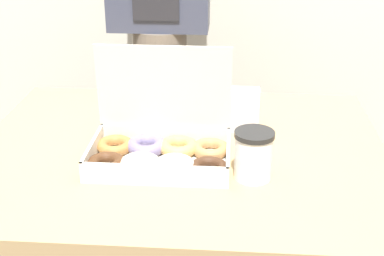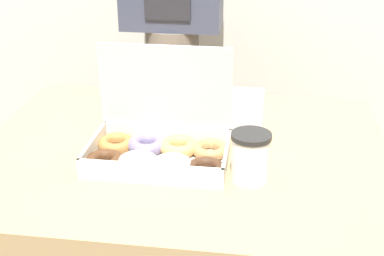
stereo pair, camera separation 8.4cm
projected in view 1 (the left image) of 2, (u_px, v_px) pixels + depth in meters
The scene contains 4 objects.
donut_box at pixel (160, 148), 1.34m from camera, with size 0.37×0.25×0.28m.
coffee_cup at pixel (254, 155), 1.26m from camera, with size 0.09×0.09×0.12m.
napkin_holder at pixel (242, 110), 1.50m from camera, with size 0.09×0.05×0.13m.
person_customer at pixel (159, 4), 1.88m from camera, with size 0.35×0.23×1.77m.
Camera 1 is at (0.13, -1.27, 1.40)m, focal length 50.00 mm.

